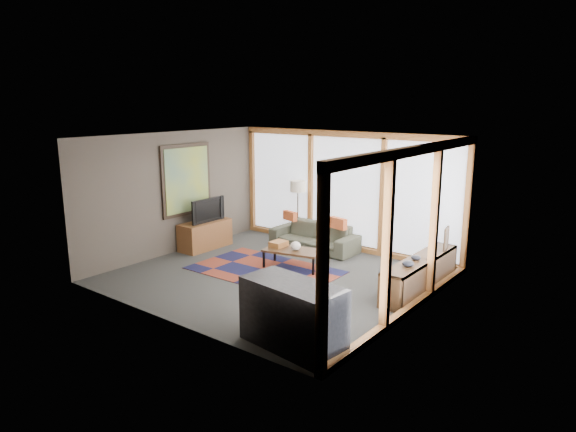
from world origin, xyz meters
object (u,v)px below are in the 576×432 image
Objects in this scene: floor_lamp at (298,211)px; bookshelf at (420,274)px; bar_counter at (293,315)px; sofa at (314,237)px; coffee_table at (293,259)px; tv_console at (205,235)px; television at (205,210)px.

bookshelf is at bearing -19.08° from floor_lamp.
bookshelf is 1.64× the size of bar_counter.
sofa is 4.63m from bar_counter.
coffee_table is 2.51m from bookshelf.
tv_console is (-2.40, -0.08, 0.12)m from coffee_table.
television reaches higher than bar_counter.
sofa is at bearing -54.01° from television.
bar_counter is at bearing -30.15° from tv_console.
bookshelf is (3.57, -1.23, -0.43)m from floor_lamp.
floor_lamp is 3.80m from bookshelf.
television is at bearing 65.63° from tv_console.
coffee_table is (0.42, -1.33, -0.10)m from sofa.
bookshelf is at bearing -83.89° from television.
bookshelf is 2.52× the size of television.
sofa is at bearing 107.68° from coffee_table.
sofa is 2.48m from television.
tv_console is (-1.98, -1.41, 0.02)m from sofa.
sofa is 0.85m from floor_lamp.
tv_console is at bearing -127.46° from floor_lamp.
tv_console reaches higher than bookshelf.
coffee_table is 2.41m from tv_console.
television reaches higher than coffee_table.
television is (-4.86, -0.45, 0.58)m from bookshelf.
bookshelf is 3.06m from bar_counter.
tv_console is (-1.31, -1.71, -0.41)m from floor_lamp.
floor_lamp is 0.62× the size of bookshelf.
tv_console is (-4.88, -0.47, 0.01)m from bookshelf.
sofa is 3.04m from bookshelf.
floor_lamp is 1.01× the size of bar_counter.
coffee_table is 2.49m from television.
bar_counter is (4.39, -2.55, 0.15)m from tv_console.
television reaches higher than sofa.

